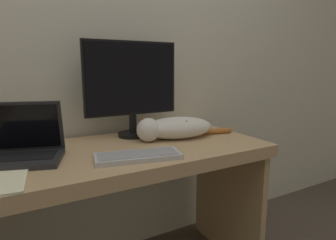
{
  "coord_description": "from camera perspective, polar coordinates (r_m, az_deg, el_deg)",
  "views": [
    {
      "loc": [
        -0.42,
        -0.88,
        1.11
      ],
      "look_at": [
        0.23,
        0.28,
        0.86
      ],
      "focal_mm": 30.0,
      "sensor_mm": 36.0,
      "label": 1
    }
  ],
  "objects": [
    {
      "name": "laptop",
      "position": [
        1.26,
        -27.43,
        -5.23
      ],
      "size": [
        0.35,
        0.3,
        0.23
      ],
      "rotation": [
        0.0,
        0.0,
        -0.3
      ],
      "color": "#232326",
      "rests_on": "desk"
    },
    {
      "name": "desk",
      "position": [
        1.37,
        -9.16,
        -12.24
      ],
      "size": [
        1.36,
        0.62,
        0.75
      ],
      "color": "tan",
      "rests_on": "ground_plane"
    },
    {
      "name": "cat",
      "position": [
        1.45,
        1.24,
        -1.53
      ],
      "size": [
        0.55,
        0.25,
        0.12
      ],
      "rotation": [
        0.0,
        0.0,
        -0.22
      ],
      "color": "silver",
      "rests_on": "desk"
    },
    {
      "name": "wall_back",
      "position": [
        1.63,
        -14.58,
        16.87
      ],
      "size": [
        6.4,
        0.06,
        2.6
      ],
      "color": "beige",
      "rests_on": "ground_plane"
    },
    {
      "name": "monitor",
      "position": [
        1.49,
        -7.35,
        7.16
      ],
      "size": [
        0.51,
        0.16,
        0.5
      ],
      "color": "black",
      "rests_on": "desk"
    },
    {
      "name": "external_keyboard",
      "position": [
        1.16,
        -6.12,
        -7.26
      ],
      "size": [
        0.37,
        0.2,
        0.02
      ],
      "rotation": [
        0.0,
        0.0,
        -0.21
      ],
      "color": "#BCBCC1",
      "rests_on": "desk"
    }
  ]
}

